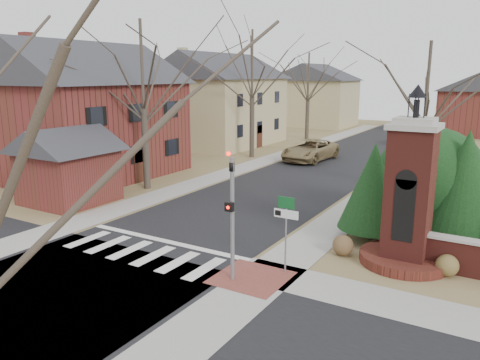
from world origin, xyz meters
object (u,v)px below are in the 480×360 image
Objects in this scene: traffic_signal_pole at (232,206)px; pickup_truck at (310,150)px; brick_gate_monument at (408,207)px; distant_car at (415,136)px; sign_post at (286,220)px.

traffic_signal_pole reaches higher than pickup_truck.
pickup_truck is (-11.14, 18.00, -1.33)m from brick_gate_monument.
brick_gate_monument is 1.30× the size of distant_car.
brick_gate_monument is at bearing 43.24° from traffic_signal_pole.
sign_post is 0.46× the size of pickup_truck.
traffic_signal_pole is 23.39m from pickup_truck.
traffic_signal_pole is 1.64× the size of sign_post.
distant_car is (5.54, 13.34, -0.01)m from pickup_truck.
traffic_signal_pole is at bearing -132.43° from sign_post.
sign_post is 22.41m from pickup_truck.
brick_gate_monument is 21.21m from pickup_truck.
distant_car is (-0.90, 35.75, -1.77)m from traffic_signal_pole.
brick_gate_monument reaches higher than sign_post.
traffic_signal_pole is at bearing 95.72° from distant_car.
traffic_signal_pole is 35.81m from distant_car.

